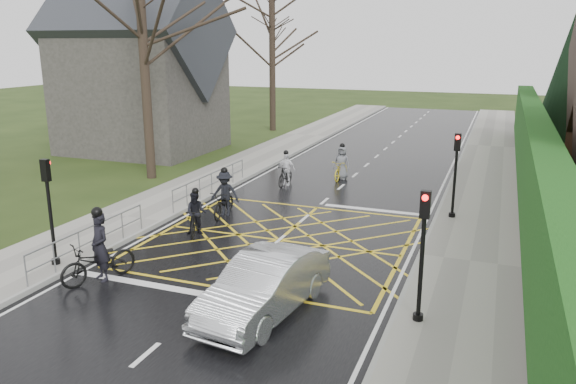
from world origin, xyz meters
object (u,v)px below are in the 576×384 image
Objects in this scene: cyclist_front at (286,173)px; cyclist_lead at (341,167)px; cyclist_mid at (224,198)px; car at (264,286)px; cyclist_rear at (99,257)px; cyclist_back at (196,217)px.

cyclist_lead reaches higher than cyclist_front.
cyclist_front is at bearing 77.71° from cyclist_mid.
car is at bearing -70.94° from cyclist_front.
cyclist_rear is at bearing -100.67° from cyclist_lead.
cyclist_rear is 13.98m from cyclist_lead.
cyclist_mid is 7.56m from cyclist_lead.
cyclist_mid is at bearing -107.98° from cyclist_lead.
cyclist_rear is at bearing -94.26° from cyclist_front.
cyclist_mid reaches higher than cyclist_front.
cyclist_rear is 6.56m from cyclist_mid.
cyclist_front is at bearing 65.20° from cyclist_back.
cyclist_rear is 1.26× the size of cyclist_lead.
cyclist_rear is 1.39× the size of cyclist_front.
cyclist_mid is at bearing 70.36° from cyclist_back.
cyclist_mid is 0.45× the size of car.
cyclist_lead is (2.52, 7.12, -0.08)m from cyclist_mid.
cyclist_rear is 0.52× the size of car.
cyclist_lead reaches higher than cyclist_back.
cyclist_rear is at bearing -100.57° from cyclist_mid.
cyclist_back reaches higher than car.
cyclist_mid reaches higher than cyclist_back.
cyclist_lead is at bearing 102.50° from cyclist_rear.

